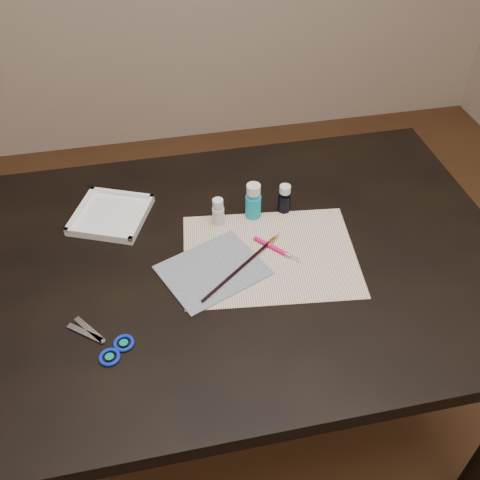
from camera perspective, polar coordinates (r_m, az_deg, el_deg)
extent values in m
cube|color=#422614|center=(1.88, 0.00, -18.29)|extent=(3.50, 3.50, 0.02)
cube|color=black|center=(1.56, 0.00, -11.49)|extent=(1.30, 0.90, 0.75)
cube|color=white|center=(1.27, 3.20, -1.60)|extent=(0.44, 0.36, 0.00)
cube|color=#132236|center=(1.23, -2.91, -3.24)|extent=(0.27, 0.25, 0.00)
cylinder|color=silver|center=(1.33, -2.35, 3.04)|extent=(0.04, 0.04, 0.07)
cylinder|color=#15A2C2|center=(1.35, 1.42, 4.19)|extent=(0.05, 0.05, 0.10)
cylinder|color=black|center=(1.37, 4.76, 4.43)|extent=(0.04, 0.04, 0.08)
cube|color=white|center=(1.40, -13.60, 2.66)|extent=(0.23, 0.23, 0.02)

